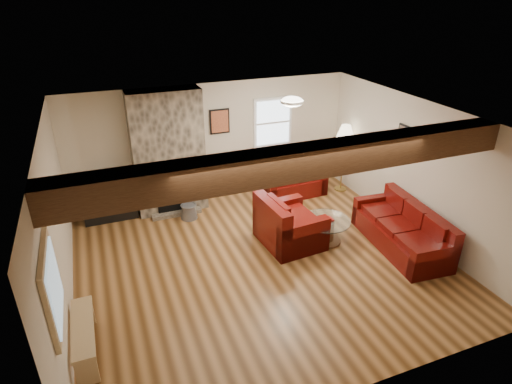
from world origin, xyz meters
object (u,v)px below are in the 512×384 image
(sofa_three, at_px, (401,228))
(armchair_red, at_px, (290,221))
(coffee_table, at_px, (325,231))
(television, at_px, (106,185))
(loveseat, at_px, (291,178))
(tv_cabinet, at_px, (110,207))
(floor_lamp, at_px, (345,135))

(sofa_three, height_order, armchair_red, armchair_red)
(coffee_table, height_order, television, television)
(loveseat, relative_size, tv_cabinet, 1.41)
(loveseat, distance_m, tv_cabinet, 3.87)
(armchair_red, bearing_deg, floor_lamp, -56.87)
(sofa_three, height_order, coffee_table, sofa_three)
(sofa_three, xyz_separation_m, coffee_table, (-1.15, 0.65, -0.17))
(armchair_red, xyz_separation_m, coffee_table, (0.62, -0.20, -0.23))
(floor_lamp, bearing_deg, coffee_table, -128.80)
(tv_cabinet, distance_m, television, 0.47)
(sofa_three, height_order, loveseat, sofa_three)
(television, bearing_deg, loveseat, -4.45)
(sofa_three, distance_m, floor_lamp, 2.62)
(sofa_three, relative_size, armchair_red, 1.81)
(loveseat, height_order, floor_lamp, floor_lamp)
(loveseat, distance_m, floor_lamp, 1.50)
(coffee_table, xyz_separation_m, floor_lamp, (1.44, 1.79, 1.09))
(coffee_table, xyz_separation_m, television, (-3.57, 2.32, 0.51))
(sofa_three, distance_m, coffee_table, 1.33)
(sofa_three, height_order, floor_lamp, floor_lamp)
(floor_lamp, bearing_deg, loveseat, 168.89)
(tv_cabinet, bearing_deg, television, 0.00)
(loveseat, height_order, armchair_red, armchair_red)
(sofa_three, bearing_deg, loveseat, -156.74)
(coffee_table, xyz_separation_m, tv_cabinet, (-3.57, 2.32, 0.04))
(coffee_table, distance_m, television, 4.29)
(armchair_red, bearing_deg, sofa_three, -120.17)
(armchair_red, distance_m, television, 3.65)
(armchair_red, height_order, television, television)
(television, height_order, floor_lamp, floor_lamp)
(armchair_red, relative_size, coffee_table, 1.25)
(tv_cabinet, relative_size, floor_lamp, 0.66)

